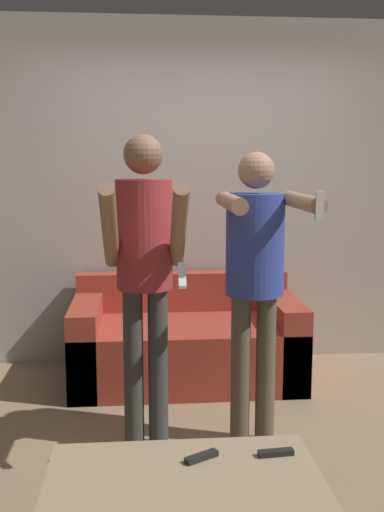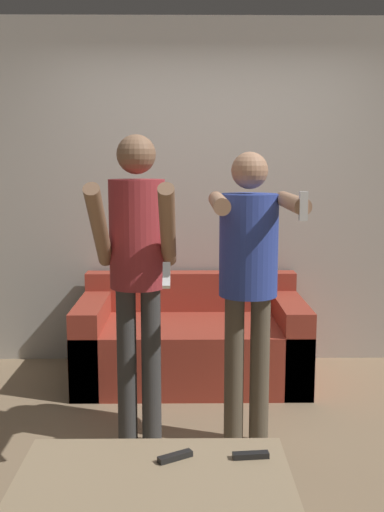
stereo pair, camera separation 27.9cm
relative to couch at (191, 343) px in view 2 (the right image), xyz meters
The scene contains 8 objects.
ground_plane 1.18m from the couch, 82.53° to the right, with size 14.00×14.00×0.00m, color #937A5B.
wall_back 1.19m from the couch, 73.04° to the left, with size 6.40×0.06×2.70m.
couch is the anchor object (origin of this frame).
person_standing_left 1.38m from the couch, 105.65° to the right, with size 0.42×0.66×1.74m.
person_standing_right 1.37m from the couch, 74.37° to the right, with size 0.44×0.75×1.65m.
coffee_table 2.13m from the couch, 94.49° to the right, with size 1.08×0.63×0.39m.
remote_near 2.00m from the couch, 92.44° to the right, with size 0.15×0.11×0.02m.
remote_far 2.00m from the couch, 83.50° to the right, with size 0.15×0.05×0.02m.
Camera 2 is at (-0.19, -3.15, 1.59)m, focal length 42.00 mm.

